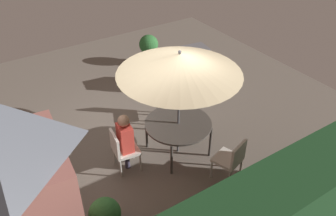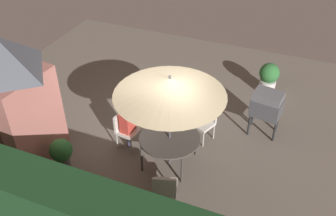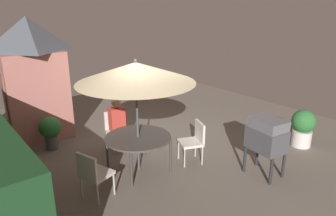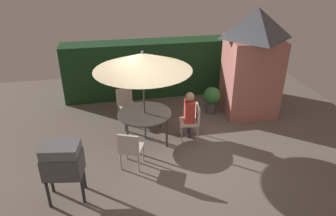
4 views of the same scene
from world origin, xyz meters
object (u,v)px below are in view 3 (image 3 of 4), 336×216
(chair_near_shed, at_px, (116,127))
(patio_umbrella, at_px, (136,73))
(potted_plant_by_grill, at_px, (50,130))
(patio_table, at_px, (138,139))
(chair_far_side, at_px, (93,172))
(chair_toward_hedge, at_px, (194,139))
(garden_shed, at_px, (33,77))
(potted_plant_by_shed, at_px, (303,127))
(bbq_grill, at_px, (267,136))
(person_in_red, at_px, (117,118))

(chair_near_shed, bearing_deg, patio_umbrella, 172.36)
(potted_plant_by_grill, bearing_deg, patio_table, -152.88)
(chair_far_side, distance_m, chair_toward_hedge, 2.32)
(garden_shed, xyz_separation_m, patio_umbrella, (-3.19, -1.00, 0.51))
(chair_toward_hedge, distance_m, potted_plant_by_grill, 3.39)
(garden_shed, bearing_deg, patio_table, -162.60)
(chair_far_side, xyz_separation_m, potted_plant_by_shed, (-1.13, -4.91, -0.03))
(bbq_grill, relative_size, person_in_red, 0.95)
(potted_plant_by_shed, xyz_separation_m, person_in_red, (2.61, 3.57, 0.29))
(bbq_grill, bearing_deg, patio_table, 46.60)
(patio_umbrella, xyz_separation_m, potted_plant_by_shed, (-1.51, -3.72, -1.56))
(chair_far_side, bearing_deg, patio_umbrella, -72.17)
(person_in_red, bearing_deg, garden_shed, 28.79)
(potted_plant_by_shed, distance_m, person_in_red, 4.44)
(chair_near_shed, bearing_deg, chair_far_side, 139.41)
(potted_plant_by_grill, relative_size, person_in_red, 0.63)
(bbq_grill, bearing_deg, potted_plant_by_grill, 37.22)
(chair_toward_hedge, bearing_deg, chair_far_side, 88.14)
(patio_umbrella, relative_size, chair_far_side, 2.57)
(garden_shed, height_order, person_in_red, garden_shed)
(patio_umbrella, bearing_deg, garden_shed, 17.40)
(potted_plant_by_grill, bearing_deg, bbq_grill, -142.78)
(bbq_grill, relative_size, potted_plant_by_grill, 1.50)
(bbq_grill, xyz_separation_m, person_in_red, (2.85, 1.70, -0.06))
(bbq_grill, distance_m, chair_far_side, 3.34)
(chair_far_side, distance_m, person_in_red, 2.01)
(patio_umbrella, relative_size, chair_near_shed, 2.57)
(bbq_grill, bearing_deg, person_in_red, 30.80)
(chair_toward_hedge, xyz_separation_m, person_in_red, (1.56, 0.99, 0.26))
(garden_shed, relative_size, potted_plant_by_shed, 3.31)
(garden_shed, height_order, patio_table, garden_shed)
(chair_far_side, height_order, person_in_red, person_in_red)
(chair_toward_hedge, bearing_deg, potted_plant_by_grill, 40.87)
(bbq_grill, xyz_separation_m, potted_plant_by_shed, (0.24, -1.88, -0.35))
(chair_toward_hedge, bearing_deg, person_in_red, 32.40)
(person_in_red, bearing_deg, bbq_grill, -149.20)
(garden_shed, relative_size, chair_near_shed, 3.35)
(patio_table, height_order, bbq_grill, bbq_grill)
(garden_shed, distance_m, chair_far_side, 3.72)
(potted_plant_by_shed, bearing_deg, chair_near_shed, 52.88)
(person_in_red, bearing_deg, potted_plant_by_shed, -126.15)
(patio_table, height_order, chair_far_side, chair_far_side)
(potted_plant_by_shed, bearing_deg, bbq_grill, 97.25)
(patio_table, relative_size, chair_near_shed, 1.49)
(garden_shed, height_order, chair_near_shed, garden_shed)
(patio_table, xyz_separation_m, potted_plant_by_grill, (2.10, 1.08, -0.21))
(garden_shed, distance_m, chair_toward_hedge, 4.35)
(chair_near_shed, distance_m, potted_plant_by_shed, 4.47)
(garden_shed, xyz_separation_m, potted_plant_by_grill, (-1.09, 0.08, -1.06))
(chair_toward_hedge, relative_size, person_in_red, 0.71)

